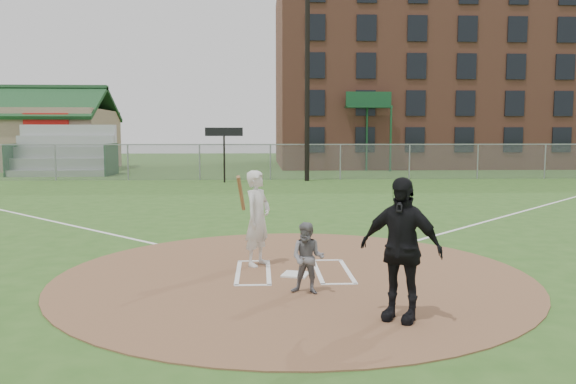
{
  "coord_description": "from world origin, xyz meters",
  "views": [
    {
      "loc": [
        -0.59,
        -9.87,
        2.5
      ],
      "look_at": [
        0.0,
        2.0,
        1.3
      ],
      "focal_mm": 35.0,
      "sensor_mm": 36.0,
      "label": 1
    }
  ],
  "objects_px": {
    "umpire": "(400,249)",
    "batter_at_plate": "(258,218)",
    "home_plate": "(295,274)",
    "catcher": "(308,258)"
  },
  "relations": [
    {
      "from": "umpire",
      "to": "batter_at_plate",
      "type": "relative_size",
      "value": 1.06
    },
    {
      "from": "home_plate",
      "to": "batter_at_plate",
      "type": "xyz_separation_m",
      "value": [
        -0.67,
        0.81,
        0.9
      ]
    },
    {
      "from": "home_plate",
      "to": "umpire",
      "type": "relative_size",
      "value": 0.23
    },
    {
      "from": "catcher",
      "to": "batter_at_plate",
      "type": "distance_m",
      "value": 2.15
    },
    {
      "from": "catcher",
      "to": "umpire",
      "type": "height_order",
      "value": "umpire"
    },
    {
      "from": "batter_at_plate",
      "to": "home_plate",
      "type": "bearing_deg",
      "value": -50.34
    },
    {
      "from": "catcher",
      "to": "batter_at_plate",
      "type": "height_order",
      "value": "batter_at_plate"
    },
    {
      "from": "home_plate",
      "to": "catcher",
      "type": "relative_size",
      "value": 0.39
    },
    {
      "from": "home_plate",
      "to": "batter_at_plate",
      "type": "height_order",
      "value": "batter_at_plate"
    },
    {
      "from": "catcher",
      "to": "umpire",
      "type": "distance_m",
      "value": 1.78
    }
  ]
}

